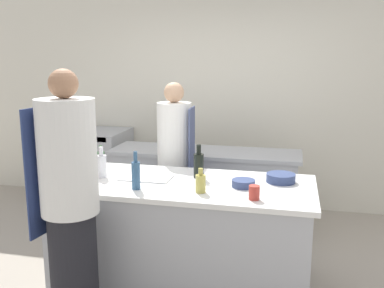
% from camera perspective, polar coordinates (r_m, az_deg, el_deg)
% --- Properties ---
extents(ground_plane, '(16.00, 16.00, 0.00)m').
position_cam_1_polar(ground_plane, '(3.86, -1.27, -17.75)').
color(ground_plane, '#A89E8E').
extents(wall_back, '(8.00, 0.06, 2.80)m').
position_cam_1_polar(wall_back, '(5.48, 4.37, 6.35)').
color(wall_back, silver).
rests_on(wall_back, ground_plane).
extents(prep_counter, '(2.14, 0.95, 0.88)m').
position_cam_1_polar(prep_counter, '(3.66, -1.30, -11.70)').
color(prep_counter, '#A8AAAF').
rests_on(prep_counter, ground_plane).
extents(pass_counter, '(2.09, 0.63, 0.88)m').
position_cam_1_polar(pass_counter, '(4.81, 1.66, -5.99)').
color(pass_counter, '#A8AAAF').
rests_on(pass_counter, ground_plane).
extents(oven_range, '(0.88, 0.74, 0.96)m').
position_cam_1_polar(oven_range, '(5.74, -13.08, -2.99)').
color(oven_range, '#A8AAAF').
rests_on(oven_range, ground_plane).
extents(chef_at_prep_near, '(0.43, 0.41, 1.81)m').
position_cam_1_polar(chef_at_prep_near, '(3.07, -15.97, -7.50)').
color(chef_at_prep_near, black).
rests_on(chef_at_prep_near, ground_plane).
extents(chef_at_stove, '(0.37, 0.35, 1.65)m').
position_cam_1_polar(chef_at_stove, '(4.34, -2.29, -2.66)').
color(chef_at_stove, black).
rests_on(chef_at_stove, ground_plane).
extents(bottle_olive_oil, '(0.08, 0.08, 0.30)m').
position_cam_1_polar(bottle_olive_oil, '(3.68, -14.59, -2.81)').
color(bottle_olive_oil, '#5B2319').
rests_on(bottle_olive_oil, prep_counter).
extents(bottle_vinegar, '(0.07, 0.07, 0.30)m').
position_cam_1_polar(bottle_vinegar, '(3.33, -7.50, -4.03)').
color(bottle_vinegar, '#2D5175').
rests_on(bottle_vinegar, prep_counter).
extents(bottle_wine, '(0.09, 0.09, 0.26)m').
position_cam_1_polar(bottle_wine, '(3.71, -11.98, -2.78)').
color(bottle_wine, silver).
rests_on(bottle_wine, prep_counter).
extents(bottle_cooking_oil, '(0.09, 0.09, 0.29)m').
position_cam_1_polar(bottle_cooking_oil, '(3.61, 0.89, -2.77)').
color(bottle_cooking_oil, black).
rests_on(bottle_cooking_oil, prep_counter).
extents(bottle_sauce, '(0.08, 0.08, 0.19)m').
position_cam_1_polar(bottle_sauce, '(3.23, 1.15, -5.21)').
color(bottle_sauce, '#B2A84C').
rests_on(bottle_sauce, prep_counter).
extents(bottle_water, '(0.07, 0.07, 0.21)m').
position_cam_1_polar(bottle_water, '(4.02, -12.06, -2.00)').
color(bottle_water, '#19471E').
rests_on(bottle_water, prep_counter).
extents(bowl_mixing_large, '(0.24, 0.24, 0.07)m').
position_cam_1_polar(bowl_mixing_large, '(3.58, 11.75, -4.45)').
color(bowl_mixing_large, navy).
rests_on(bowl_mixing_large, prep_counter).
extents(bowl_prep_small, '(0.18, 0.18, 0.06)m').
position_cam_1_polar(bowl_prep_small, '(3.40, 6.88, -5.23)').
color(bowl_prep_small, navy).
rests_on(bowl_prep_small, prep_counter).
extents(cup, '(0.08, 0.08, 0.10)m').
position_cam_1_polar(cup, '(3.11, 8.29, -6.43)').
color(cup, '#B2382D').
rests_on(cup, prep_counter).
extents(cutting_board, '(0.42, 0.25, 0.01)m').
position_cam_1_polar(cutting_board, '(3.63, -6.15, -4.50)').
color(cutting_board, white).
rests_on(cutting_board, prep_counter).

